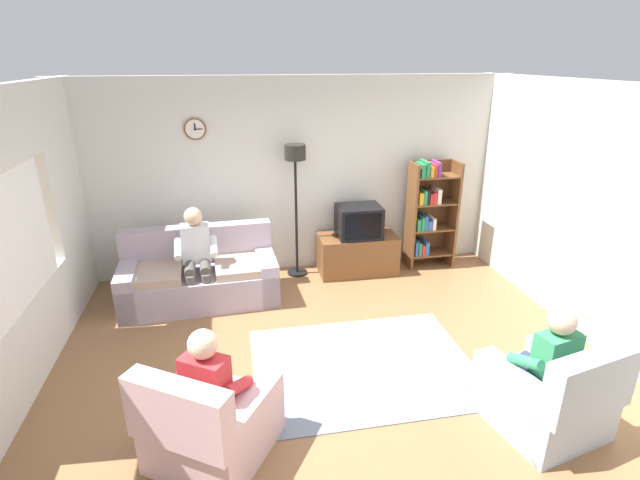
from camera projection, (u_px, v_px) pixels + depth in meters
name	position (u px, v px, depth m)	size (l,w,h in m)	color
ground_plane	(337.00, 372.00, 4.74)	(12.00, 12.00, 0.00)	#8C603D
back_wall_assembly	(297.00, 176.00, 6.69)	(6.20, 0.17, 2.70)	silver
right_wall	(619.00, 226.00, 4.75)	(0.12, 5.80, 2.70)	silver
couch	(200.00, 277.00, 6.03)	(1.94, 0.97, 0.90)	#A899A8
tv_stand	(357.00, 254.00, 6.84)	(1.10, 0.56, 0.56)	brown
tv	(359.00, 221.00, 6.64)	(0.60, 0.49, 0.44)	black
bookshelf	(428.00, 211.00, 6.89)	(0.68, 0.36, 1.58)	brown
floor_lamp	(295.00, 175.00, 6.36)	(0.28, 0.28, 1.85)	black
armchair_near_window	(211.00, 425.00, 3.66)	(1.15, 1.17, 0.90)	beige
armchair_near_bookshelf	(547.00, 397.00, 3.95)	(0.97, 1.03, 0.90)	#9EADBC
area_rug	(363.00, 366.00, 4.82)	(2.20, 1.70, 0.01)	slate
person_on_couch	(196.00, 253.00, 5.79)	(0.53, 0.55, 1.24)	silver
person_in_left_armchair	(214.00, 384.00, 3.62)	(0.61, 0.64, 1.12)	red
person_in_right_armchair	(544.00, 359.00, 3.91)	(0.57, 0.59, 1.12)	#338C59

